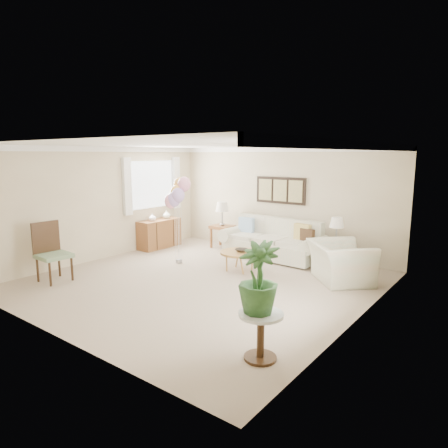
% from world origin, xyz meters
% --- Properties ---
extents(ground_plane, '(6.00, 6.00, 0.00)m').
position_xyz_m(ground_plane, '(0.00, 0.00, 0.00)').
color(ground_plane, tan).
extents(room_shell, '(6.04, 6.04, 2.60)m').
position_xyz_m(room_shell, '(-0.11, 0.09, 1.63)').
color(room_shell, beige).
rests_on(room_shell, ground).
extents(wall_art_triptych, '(1.35, 0.06, 0.65)m').
position_xyz_m(wall_art_triptych, '(0.00, 2.96, 1.55)').
color(wall_art_triptych, black).
rests_on(wall_art_triptych, ground).
extents(sofa, '(2.53, 1.01, 0.92)m').
position_xyz_m(sofa, '(0.16, 2.39, 0.36)').
color(sofa, beige).
rests_on(sofa, ground).
extents(end_table_left, '(0.54, 0.49, 0.59)m').
position_xyz_m(end_table_left, '(-1.43, 2.49, 0.49)').
color(end_table_left, brown).
rests_on(end_table_left, ground).
extents(end_table_right, '(0.49, 0.45, 0.54)m').
position_xyz_m(end_table_right, '(1.63, 2.55, 0.45)').
color(end_table_right, brown).
rests_on(end_table_right, ground).
extents(lamp_left, '(0.35, 0.35, 0.62)m').
position_xyz_m(lamp_left, '(-1.43, 2.49, 1.06)').
color(lamp_left, gray).
rests_on(lamp_left, end_table_left).
extents(lamp_right, '(0.32, 0.32, 0.56)m').
position_xyz_m(lamp_right, '(1.63, 2.55, 0.96)').
color(lamp_right, gray).
rests_on(lamp_right, end_table_right).
extents(coffee_table, '(0.82, 0.82, 0.41)m').
position_xyz_m(coffee_table, '(0.15, 1.02, 0.38)').
color(coffee_table, '#A77730').
rests_on(coffee_table, ground).
extents(decor_bowl, '(0.29, 0.29, 0.06)m').
position_xyz_m(decor_bowl, '(0.18, 1.04, 0.45)').
color(decor_bowl, '#302921').
rests_on(decor_bowl, coffee_table).
extents(armchair, '(1.54, 1.55, 0.76)m').
position_xyz_m(armchair, '(2.09, 1.62, 0.38)').
color(armchair, beige).
rests_on(armchair, ground).
extents(side_table, '(0.54, 0.54, 0.58)m').
position_xyz_m(side_table, '(2.47, -1.84, 0.44)').
color(side_table, silver).
rests_on(side_table, ground).
extents(potted_plant, '(0.53, 0.53, 0.85)m').
position_xyz_m(potted_plant, '(2.44, -1.86, 1.01)').
color(potted_plant, '#224621').
rests_on(potted_plant, side_table).
extents(accent_chair, '(0.59, 0.59, 1.15)m').
position_xyz_m(accent_chair, '(-2.37, -1.71, 0.60)').
color(accent_chair, gray).
rests_on(accent_chair, ground).
extents(credenza, '(0.46, 1.20, 0.74)m').
position_xyz_m(credenza, '(-2.76, 1.50, 0.37)').
color(credenza, brown).
rests_on(credenza, ground).
extents(vase_white, '(0.20, 0.20, 0.19)m').
position_xyz_m(vase_white, '(-2.74, 1.26, 0.84)').
color(vase_white, white).
rests_on(vase_white, credenza).
extents(vase_sage, '(0.25, 0.25, 0.21)m').
position_xyz_m(vase_sage, '(-2.74, 1.76, 0.84)').
color(vase_sage, silver).
rests_on(vase_sage, credenza).
extents(balloon_cluster, '(0.51, 0.54, 1.94)m').
position_xyz_m(balloon_cluster, '(-1.27, 0.67, 1.58)').
color(balloon_cluster, gray).
rests_on(balloon_cluster, ground).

